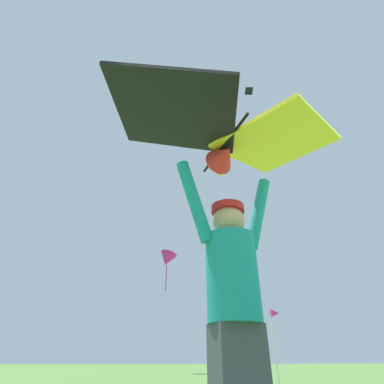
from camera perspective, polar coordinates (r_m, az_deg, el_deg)
kite_flyer_person at (r=1.96m, az=8.24°, el=-20.74°), size 0.81×0.40×1.92m
held_stunt_kite at (r=2.46m, az=7.08°, el=11.29°), size 2.09×1.30×0.43m
distant_kite_magenta_mid_right at (r=19.98m, az=-4.94°, el=-13.03°), size 1.50×1.36×2.61m
distant_kite_white_low_left at (r=28.18m, az=12.88°, el=9.42°), size 1.26×1.28×1.95m
distant_kite_black_low_right at (r=26.42m, az=11.07°, el=18.85°), size 0.90×0.85×0.41m
distant_kite_yellow_overhead_distant at (r=33.77m, az=5.43°, el=3.94°), size 0.66×0.75×0.98m
marker_flag at (r=9.63m, az=15.92°, el=-22.68°), size 0.30×0.24×1.96m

